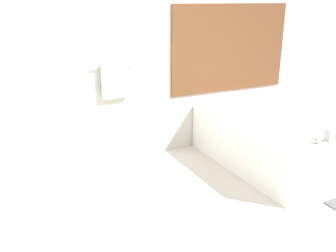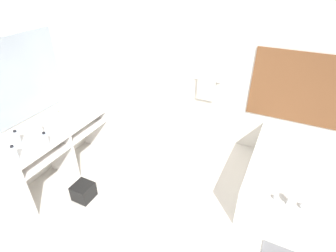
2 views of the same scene
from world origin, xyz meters
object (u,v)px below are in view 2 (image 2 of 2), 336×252
Objects in this scene: bathtub at (289,176)px; waste_bin at (83,191)px; water_bottle_1 at (17,138)px; soap_dispenser at (40,129)px; water_bottle_3 at (45,139)px; water_bottle_2 at (14,153)px.

waste_bin is at bearing -151.68° from bathtub.
water_bottle_1 reaches higher than bathtub.
water_bottle_1 is at bearing -163.13° from waste_bin.
waste_bin is at bearing 16.87° from water_bottle_1.
soap_dispenser is at bearing 172.42° from waste_bin.
soap_dispenser is at bearing -158.10° from bathtub.
bathtub is 3.69m from water_bottle_1.
soap_dispenser is at bearing 150.09° from water_bottle_3.
water_bottle_3 reaches higher than bathtub.
soap_dispenser reaches higher than waste_bin.
waste_bin is at bearing -7.58° from soap_dispenser.
soap_dispenser is 0.65× the size of waste_bin.
water_bottle_1 is 0.98× the size of water_bottle_2.
bathtub is 8.61× the size of water_bottle_2.
soap_dispenser is (-3.21, -1.29, 0.63)m from bathtub.
water_bottle_3 is 0.91m from waste_bin.
waste_bin is (0.65, -0.09, -0.82)m from soap_dispenser.
bathtub is at bearing 31.30° from water_bottle_2.
water_bottle_2 is 0.58m from soap_dispenser.
water_bottle_1 is 1.12m from waste_bin.
water_bottle_1 is 1.19× the size of soap_dispenser.
water_bottle_1 is 0.35m from water_bottle_2.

